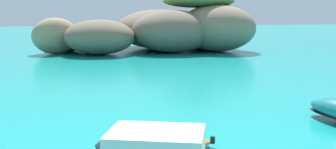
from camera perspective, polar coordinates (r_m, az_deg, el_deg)
islet_large at (r=77.06m, az=2.15°, el=6.23°), size 27.13×29.12×9.77m
islet_small at (r=71.45m, az=-11.02°, el=4.80°), size 17.40×17.63×5.77m
dinghy_tender at (r=22.10m, az=2.38°, el=-8.71°), size 2.79×2.30×0.58m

